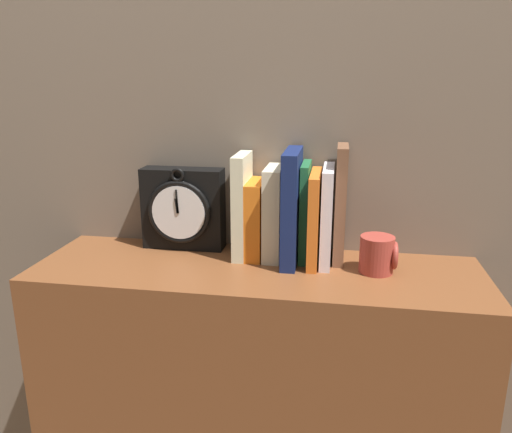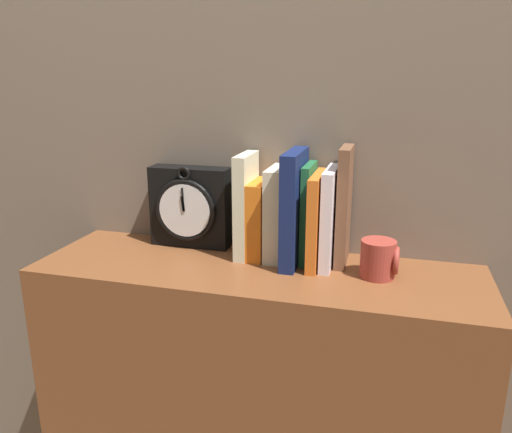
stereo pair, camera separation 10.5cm
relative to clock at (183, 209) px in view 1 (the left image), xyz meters
The scene contains 11 objects.
wall_back 0.33m from the clock, 19.78° to the left, with size 6.00×0.05×2.60m.
clock is the anchor object (origin of this frame).
book_slot0_cream 0.15m from the clock, ahead, with size 0.03×0.12×0.24m.
book_slot1_orange 0.18m from the clock, ahead, with size 0.04×0.12×0.18m.
book_slot2_cream 0.22m from the clock, ahead, with size 0.04×0.12×0.21m.
book_slot3_navy 0.27m from the clock, ahead, with size 0.03×0.16×0.25m.
book_slot4_green 0.29m from the clock, ahead, with size 0.02×0.12×0.22m.
book_slot5_orange 0.32m from the clock, ahead, with size 0.02×0.15×0.20m.
book_slot6_white 0.34m from the clock, ahead, with size 0.02×0.14×0.21m.
book_slot7_brown 0.37m from the clock, ahead, with size 0.02×0.11×0.26m.
mug 0.46m from the clock, 10.53° to the right, with size 0.08×0.07×0.08m.
Camera 1 is at (0.17, -1.00, 1.35)m, focal length 35.00 mm.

